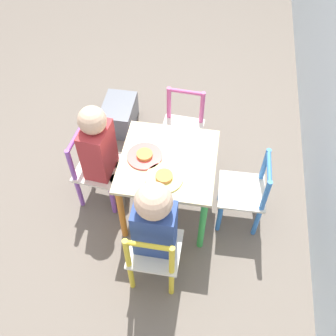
% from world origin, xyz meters
% --- Properties ---
extents(ground_plane, '(6.00, 6.00, 0.00)m').
position_xyz_m(ground_plane, '(0.00, 0.00, 0.00)').
color(ground_plane, '#6B6056').
extents(kids_table, '(0.51, 0.51, 0.47)m').
position_xyz_m(kids_table, '(0.00, 0.00, 0.39)').
color(kids_table, beige).
rests_on(kids_table, ground_plane).
extents(chair_yellow, '(0.26, 0.26, 0.51)m').
position_xyz_m(chair_yellow, '(0.44, -0.00, 0.25)').
color(chair_yellow, silver).
rests_on(chair_yellow, ground_plane).
extents(chair_purple, '(0.28, 0.28, 0.51)m').
position_xyz_m(chair_purple, '(-0.04, -0.44, 0.25)').
color(chair_purple, silver).
rests_on(chair_purple, ground_plane).
extents(chair_pink, '(0.27, 0.27, 0.51)m').
position_xyz_m(chair_pink, '(-0.44, 0.02, 0.25)').
color(chair_pink, silver).
rests_on(chair_pink, ground_plane).
extents(chair_blue, '(0.27, 0.27, 0.51)m').
position_xyz_m(chair_blue, '(-0.01, 0.44, 0.25)').
color(chair_blue, silver).
rests_on(chair_blue, ground_plane).
extents(child_right, '(0.22, 0.20, 0.75)m').
position_xyz_m(child_right, '(0.38, -0.00, 0.45)').
color(child_right, '#4C608E').
rests_on(child_right, ground_plane).
extents(child_front, '(0.21, 0.22, 0.74)m').
position_xyz_m(child_front, '(-0.04, -0.38, 0.43)').
color(child_front, '#7A6B5B').
rests_on(child_front, ground_plane).
extents(plate_right, '(0.19, 0.19, 0.03)m').
position_xyz_m(plate_right, '(0.13, 0.00, 0.48)').
color(plate_right, '#EADB66').
rests_on(plate_right, kids_table).
extents(plate_front, '(0.19, 0.19, 0.03)m').
position_xyz_m(plate_front, '(-0.00, -0.13, 0.48)').
color(plate_front, '#E54C47').
rests_on(plate_front, kids_table).
extents(storage_bin, '(0.32, 0.22, 0.19)m').
position_xyz_m(storage_bin, '(-0.67, -0.46, 0.10)').
color(storage_bin, slate).
rests_on(storage_bin, ground_plane).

